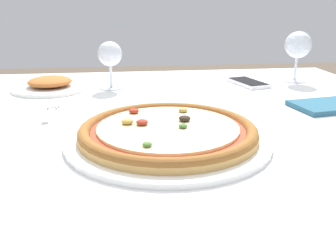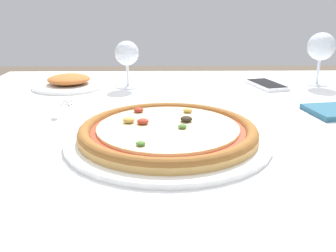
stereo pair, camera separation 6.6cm
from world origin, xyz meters
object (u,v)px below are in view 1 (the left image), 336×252
at_px(wine_glass_far_left, 110,56).
at_px(cell_phone, 248,83).
at_px(dining_table, 178,148).
at_px(side_plate, 50,85).
at_px(pizza_plate, 168,133).
at_px(wine_glass_far_right, 298,46).
at_px(fork, 51,111).

relative_size(wine_glass_far_left, cell_phone, 0.85).
height_order(dining_table, side_plate, side_plate).
relative_size(dining_table, pizza_plate, 3.27).
relative_size(dining_table, wine_glass_far_right, 7.79).
bearing_deg(pizza_plate, wine_glass_far_left, 103.84).
distance_m(fork, wine_glass_far_left, 0.28).
distance_m(dining_table, wine_glass_far_left, 0.35).
bearing_deg(wine_glass_far_right, side_plate, -178.21).
bearing_deg(cell_phone, side_plate, 179.88).
relative_size(dining_table, fork, 7.07).
bearing_deg(wine_glass_far_left, wine_glass_far_right, 2.60).
bearing_deg(side_plate, fork, -80.21).
bearing_deg(cell_phone, wine_glass_far_left, -179.81).
xyz_separation_m(dining_table, cell_phone, (0.25, 0.26, 0.09)).
height_order(wine_glass_far_right, cell_phone, wine_glass_far_right).
relative_size(pizza_plate, wine_glass_far_left, 2.74).
height_order(wine_glass_far_left, cell_phone, wine_glass_far_left).
bearing_deg(side_plate, dining_table, -38.75).
bearing_deg(dining_table, side_plate, 141.25).
distance_m(wine_glass_far_left, side_plate, 0.19).
height_order(dining_table, pizza_plate, pizza_plate).
height_order(cell_phone, side_plate, side_plate).
xyz_separation_m(fork, cell_phone, (0.54, 0.23, 0.00)).
bearing_deg(fork, side_plate, 99.79).
height_order(fork, wine_glass_far_right, wine_glass_far_right).
distance_m(wine_glass_far_right, cell_phone, 0.19).
bearing_deg(side_plate, pizza_plate, -57.88).
relative_size(fork, wine_glass_far_right, 1.10).
bearing_deg(side_plate, cell_phone, -0.12).
xyz_separation_m(wine_glass_far_left, wine_glass_far_right, (0.56, 0.03, 0.02)).
height_order(pizza_plate, wine_glass_far_right, wine_glass_far_right).
height_order(pizza_plate, cell_phone, pizza_plate).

